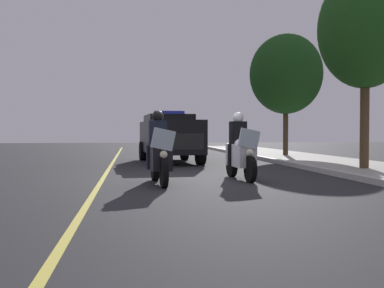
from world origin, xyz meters
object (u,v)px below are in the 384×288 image
Objects in this scene: police_motorcycle_lead_right at (240,152)px; police_suv at (170,136)px; tree_far_back at (286,74)px; tree_mid_block at (365,29)px; police_motorcycle_lead_left at (159,154)px.

police_motorcycle_lead_right is 0.43× the size of police_suv.
police_motorcycle_lead_right is 0.37× the size of tree_far_back.
tree_mid_block reaches higher than police_motorcycle_lead_right.
tree_mid_block is at bearing -2.18° from tree_far_back.
police_motorcycle_lead_left is at bearing -71.75° from police_motorcycle_lead_right.
police_suv is (-6.74, -1.23, 0.37)m from police_motorcycle_lead_right.
police_suv is at bearing -169.64° from police_motorcycle_lead_right.
police_motorcycle_lead_left is 0.37× the size of tree_far_back.
police_motorcycle_lead_left is 12.97m from tree_far_back.
tree_mid_block reaches higher than police_motorcycle_lead_left.
police_motorcycle_lead_right is at bearing -66.86° from tree_mid_block.
tree_far_back is (-9.87, 4.66, 3.30)m from police_motorcycle_lead_right.
tree_mid_block is at bearing 113.14° from police_motorcycle_lead_right.
tree_far_back reaches higher than police_motorcycle_lead_right.
tree_far_back is (-3.13, 5.89, 2.94)m from police_suv.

